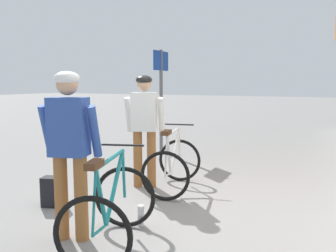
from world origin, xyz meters
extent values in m
plane|color=gray|center=(0.00, 0.00, 0.00)|extent=(80.00, 80.00, 0.00)
cylinder|color=#935B2D|center=(-1.02, -1.19, 0.45)|extent=(0.14, 0.14, 0.90)
cylinder|color=#935B2D|center=(-0.81, -1.13, 0.45)|extent=(0.14, 0.14, 0.90)
cube|color=#2D4C9E|center=(-0.91, -1.16, 1.20)|extent=(0.43, 0.34, 0.60)
cylinder|color=#2D4C9E|center=(-1.17, -1.19, 1.15)|extent=(0.16, 0.27, 0.56)
cylinder|color=#2D4C9E|center=(-0.67, -1.05, 1.15)|extent=(0.16, 0.27, 0.56)
sphere|color=tan|center=(-0.91, -1.16, 1.63)|extent=(0.22, 0.22, 0.22)
ellipsoid|color=white|center=(-0.91, -1.16, 1.69)|extent=(0.32, 0.33, 0.14)
cylinder|color=#935B2D|center=(-1.23, 0.77, 0.45)|extent=(0.14, 0.14, 0.90)
cylinder|color=#935B2D|center=(-1.02, 0.83, 0.45)|extent=(0.14, 0.14, 0.90)
cube|color=white|center=(-1.12, 0.80, 1.20)|extent=(0.43, 0.34, 0.60)
cylinder|color=white|center=(-1.38, 0.76, 1.15)|extent=(0.16, 0.27, 0.56)
cylinder|color=white|center=(-0.88, 0.92, 1.15)|extent=(0.16, 0.27, 0.56)
sphere|color=tan|center=(-1.12, 0.80, 1.63)|extent=(0.22, 0.22, 0.22)
ellipsoid|color=black|center=(-1.12, 0.80, 1.69)|extent=(0.32, 0.34, 0.14)
torus|color=black|center=(-0.57, -0.66, 0.36)|extent=(0.69, 0.25, 0.71)
torus|color=black|center=(-0.27, -1.64, 0.36)|extent=(0.69, 0.25, 0.71)
cylinder|color=#197A7F|center=(-0.47, -1.01, 0.60)|extent=(0.23, 0.63, 0.63)
cylinder|color=#197A7F|center=(-0.43, -1.12, 0.91)|extent=(0.28, 0.83, 0.04)
cylinder|color=#197A7F|center=(-0.34, -1.41, 0.60)|extent=(0.12, 0.27, 0.62)
cylinder|color=#197A7F|center=(-0.33, -1.47, 0.33)|extent=(0.13, 0.35, 0.08)
cylinder|color=#197A7F|center=(-0.29, -1.58, 0.63)|extent=(0.06, 0.14, 0.56)
cylinder|color=#197A7F|center=(-0.56, -0.69, 0.63)|extent=(0.05, 0.09, 0.55)
cylinder|color=black|center=(-0.55, -0.71, 0.97)|extent=(0.47, 0.16, 0.02)
cube|color=#4C2D19|center=(-0.30, -1.56, 0.96)|extent=(0.17, 0.26, 0.06)
torus|color=black|center=(-0.75, 1.34, 0.36)|extent=(0.71, 0.19, 0.71)
torus|color=black|center=(-0.54, 0.34, 0.36)|extent=(0.71, 0.19, 0.71)
cylinder|color=white|center=(-0.68, 0.99, 0.60)|extent=(0.17, 0.64, 0.63)
cylinder|color=white|center=(-0.66, 0.88, 0.91)|extent=(0.21, 0.84, 0.04)
cylinder|color=white|center=(-0.59, 0.58, 0.60)|extent=(0.09, 0.28, 0.62)
cylinder|color=white|center=(-0.58, 0.52, 0.33)|extent=(0.10, 0.36, 0.08)
cylinder|color=white|center=(-0.56, 0.40, 0.63)|extent=(0.05, 0.15, 0.56)
cylinder|color=white|center=(-0.75, 1.32, 0.63)|extent=(0.05, 0.09, 0.55)
cylinder|color=black|center=(-0.74, 1.29, 0.97)|extent=(0.47, 0.12, 0.02)
cube|color=#4C2D19|center=(-0.56, 0.43, 0.96)|extent=(0.15, 0.26, 0.06)
cube|color=black|center=(-1.81, -0.49, 0.20)|extent=(0.32, 0.26, 0.40)
cylinder|color=silver|center=(-0.43, -0.54, 0.12)|extent=(0.08, 0.08, 0.24)
cylinder|color=#595B60|center=(-2.10, 3.38, 1.20)|extent=(0.08, 0.08, 2.40)
cube|color=#193F99|center=(-2.10, 3.38, 2.15)|extent=(0.04, 0.70, 0.44)
camera|label=1|loc=(1.50, -3.91, 1.64)|focal=37.16mm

